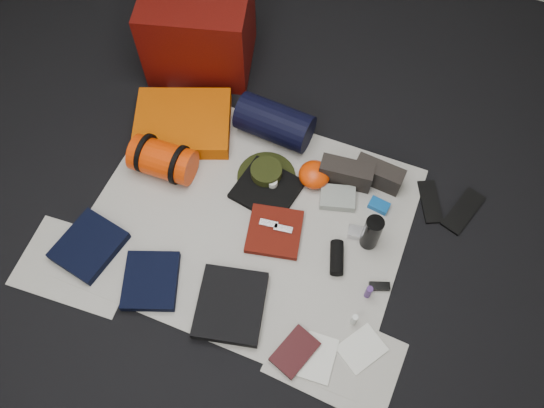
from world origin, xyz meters
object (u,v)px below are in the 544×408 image
at_px(navy_duffel, 274,122).
at_px(water_bottle, 372,233).
at_px(stuff_sack, 163,160).
at_px(paperback_book, 295,352).
at_px(compact_camera, 359,233).
at_px(red_cabinet, 199,30).
at_px(sleeping_pad, 183,123).

bearing_deg(navy_duffel, water_bottle, -29.02).
xyz_separation_m(stuff_sack, paperback_book, (1.01, -0.67, -0.08)).
height_order(stuff_sack, compact_camera, stuff_sack).
distance_m(red_cabinet, stuff_sack, 0.84).
bearing_deg(stuff_sack, navy_duffel, 43.92).
xyz_separation_m(navy_duffel, compact_camera, (0.64, -0.43, -0.09)).
bearing_deg(compact_camera, water_bottle, -28.50).
height_order(red_cabinet, navy_duffel, red_cabinet).
height_order(red_cabinet, compact_camera, red_cabinet).
bearing_deg(red_cabinet, sleeping_pad, -92.27).
bearing_deg(navy_duffel, sleeping_pad, -158.72).
distance_m(navy_duffel, compact_camera, 0.77).
relative_size(stuff_sack, water_bottle, 1.48).
relative_size(navy_duffel, water_bottle, 1.84).
distance_m(navy_duffel, paperback_book, 1.24).
relative_size(red_cabinet, navy_duffel, 1.43).
height_order(red_cabinet, water_bottle, red_cabinet).
relative_size(red_cabinet, stuff_sack, 1.77).
distance_m(red_cabinet, paperback_book, 1.89).
bearing_deg(stuff_sack, sleeping_pad, 96.58).
bearing_deg(paperback_book, navy_duffel, 135.53).
relative_size(red_cabinet, paperback_book, 2.78).
height_order(water_bottle, compact_camera, water_bottle).
height_order(stuff_sack, water_bottle, water_bottle).
bearing_deg(compact_camera, navy_duffel, 135.66).
bearing_deg(red_cabinet, navy_duffel, -45.78).
bearing_deg(stuff_sack, paperback_book, -33.39).
relative_size(navy_duffel, compact_camera, 3.86).
xyz_separation_m(stuff_sack, water_bottle, (1.16, -0.00, 0.01)).
height_order(navy_duffel, compact_camera, navy_duffel).
bearing_deg(water_bottle, sleeping_pad, 166.15).
distance_m(sleeping_pad, water_bottle, 1.23).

